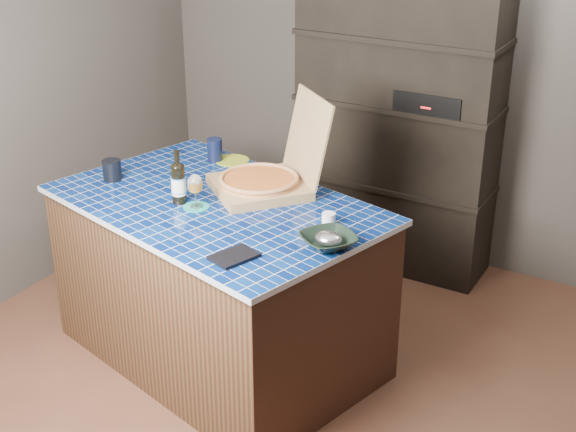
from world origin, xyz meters
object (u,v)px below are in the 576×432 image
Objects in this scene: pizza_box at (264,179)px; bowl at (328,241)px; wine_glass at (195,185)px; dvd_case at (234,257)px; mead_bottle at (178,182)px; kitchen_island at (219,281)px.

pizza_box reaches higher than bowl.
pizza_box is 0.68m from bowl.
dvd_case is (0.44, -0.34, -0.11)m from wine_glass.
dvd_case is (0.55, -0.35, -0.10)m from mead_bottle.
kitchen_island is at bearing 65.90° from wine_glass.
pizza_box reaches higher than kitchen_island.
pizza_box is at bearing 130.04° from dvd_case.
bowl is (0.69, -0.15, 0.47)m from kitchen_island.
wine_glass is 0.57m from dvd_case.
pizza_box is 0.43m from mead_bottle.
pizza_box is (0.13, 0.24, 0.50)m from kitchen_island.
wine_glass reaches higher than dvd_case.
kitchen_island is at bearing -80.26° from pizza_box.
pizza_box is 3.59× the size of dvd_case.
dvd_case is at bearing -37.79° from wine_glass.
kitchen_island is 2.67× the size of pizza_box.
bowl is (0.84, -0.06, -0.08)m from mead_bottle.
dvd_case is at bearing -29.57° from pizza_box.
mead_bottle is at bearing 175.70° from wine_glass.
kitchen_island is at bearing 31.50° from mead_bottle.
pizza_box is at bearing 62.28° from wine_glass.
bowl is (0.56, -0.39, -0.04)m from pizza_box.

